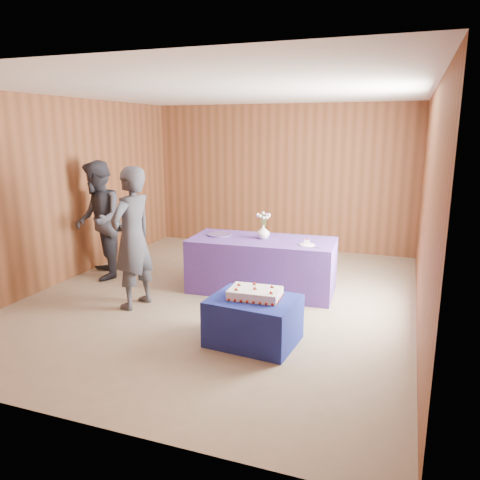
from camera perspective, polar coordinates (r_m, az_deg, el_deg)
The scene contains 13 objects.
ground at distance 6.46m, azimuth -2.19°, elevation -6.93°, with size 6.00×6.00×0.00m, color gray.
room_shell at distance 6.07m, azimuth -2.34°, elevation 9.24°, with size 5.04×6.04×2.72m.
cake_table at distance 5.06m, azimuth 1.65°, elevation -9.78°, with size 0.90×0.70×0.50m, color navy.
serving_table at distance 6.59m, azimuth 2.69°, elevation -3.07°, with size 2.00×0.90×0.75m, color #5C3799.
sheet_cake at distance 4.97m, azimuth 1.85°, elevation -6.50°, with size 0.58×0.41×0.13m.
vase at distance 6.51m, azimuth 2.84°, elevation 0.99°, with size 0.18×0.18×0.19m, color silver.
flower_spray at distance 6.47m, azimuth 2.86°, elevation 2.95°, with size 0.20×0.20×0.16m.
platter at distance 6.74m, azimuth -2.48°, elevation 0.67°, with size 0.36×0.36×0.02m, color #594489.
plate at distance 6.21m, azimuth 8.15°, elevation -0.58°, with size 0.20×0.20×0.01m, color white.
cake_slice at distance 6.20m, azimuth 8.16°, elevation -0.25°, with size 0.08×0.07×0.08m.
knife at distance 6.10m, azimuth 8.60°, elevation -0.88°, with size 0.26×0.02×0.00m, color silver.
guest_left at distance 6.03m, azimuth -12.99°, elevation 0.20°, with size 0.66×0.43×1.80m, color #383942.
guest_right at distance 7.37m, azimuth -16.87°, elevation 2.30°, with size 0.87×0.68×1.79m, color #303039.
Camera 1 is at (2.29, -5.61, 2.24)m, focal length 35.00 mm.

